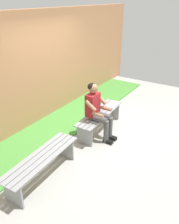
{
  "coord_description": "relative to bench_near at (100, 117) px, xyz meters",
  "views": [
    {
      "loc": [
        4.19,
        2.4,
        2.9
      ],
      "look_at": [
        0.69,
        0.15,
        0.81
      ],
      "focal_mm": 37.23,
      "sensor_mm": 36.0,
      "label": 1
    }
  ],
  "objects": [
    {
      "name": "person_seated",
      "position": [
        0.29,
        0.1,
        0.35
      ],
      "size": [
        0.5,
        0.69,
        1.27
      ],
      "color": "maroon",
      "rests_on": "ground"
    },
    {
      "name": "ground_plane",
      "position": [
        0.98,
        1.0,
        -0.37
      ],
      "size": [
        10.0,
        7.0,
        0.04
      ],
      "primitive_type": "cube",
      "color": "#9E9E99"
    },
    {
      "name": "apple",
      "position": [
        -0.23,
        0.02,
        0.16
      ],
      "size": [
        0.08,
        0.08,
        0.08
      ],
      "primitive_type": "sphere",
      "color": "red",
      "rests_on": "bench_near"
    },
    {
      "name": "brick_wall",
      "position": [
        0.5,
        -1.66,
        0.98
      ],
      "size": [
        9.5,
        0.24,
        2.65
      ],
      "primitive_type": "cube",
      "color": "#B27A51",
      "rests_on": "ground"
    },
    {
      "name": "grass_strip",
      "position": [
        0.98,
        -1.03,
        -0.33
      ],
      "size": [
        9.0,
        1.35,
        0.03
      ],
      "primitive_type": "cube",
      "color": "#478C38",
      "rests_on": "ground"
    },
    {
      "name": "bench_near",
      "position": [
        0.0,
        0.0,
        0.0
      ],
      "size": [
        1.66,
        0.49,
        0.46
      ],
      "rotation": [
        0.0,
        0.0,
        0.05
      ],
      "color": "gray",
      "rests_on": "ground"
    },
    {
      "name": "book_open",
      "position": [
        -0.55,
        0.06,
        0.12
      ],
      "size": [
        0.42,
        0.18,
        0.02
      ],
      "rotation": [
        0.0,
        0.0,
        0.05
      ],
      "color": "white",
      "rests_on": "bench_near"
    },
    {
      "name": "bench_far",
      "position": [
        1.96,
        -0.0,
        -0.0
      ],
      "size": [
        1.62,
        0.49,
        0.46
      ],
      "rotation": [
        0.0,
        0.0,
        0.05
      ],
      "color": "gray",
      "rests_on": "ground"
    }
  ]
}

